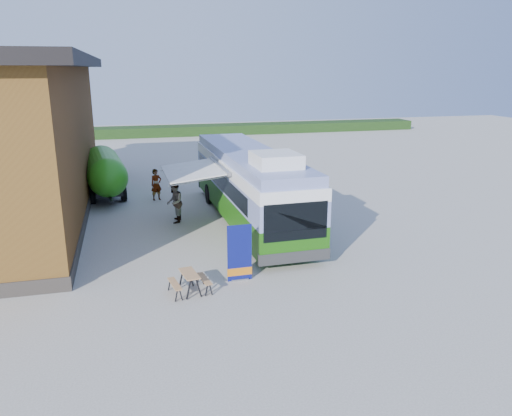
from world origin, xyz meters
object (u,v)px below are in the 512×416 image
object	(u,v)px
banner	(240,258)
slurry_tanker	(105,171)
person_b	(174,202)
bus	(249,183)
person_a	(156,185)
picnic_table	(190,278)

from	to	relation	value
banner	slurry_tanker	world-z (taller)	slurry_tanker
person_b	bus	bearing A→B (deg)	89.04
bus	person_a	distance (m)	6.53
banner	picnic_table	distance (m)	1.87
bus	person_b	distance (m)	3.57
banner	picnic_table	bearing A→B (deg)	-163.78
bus	person_a	world-z (taller)	bus
bus	slurry_tanker	xyz separation A→B (m)	(-6.61, 6.61, -0.37)
person_a	banner	bearing A→B (deg)	-101.71
person_a	picnic_table	bearing A→B (deg)	-110.37
banner	bus	bearing A→B (deg)	72.07
slurry_tanker	picnic_table	bearing A→B (deg)	-83.85
picnic_table	person_a	world-z (taller)	person_a
banner	person_a	xyz separation A→B (m)	(-2.00, 11.58, 0.05)
banner	person_b	world-z (taller)	banner
picnic_table	person_b	bearing A→B (deg)	78.70
bus	slurry_tanker	world-z (taller)	bus
picnic_table	bus	bearing A→B (deg)	53.22
banner	slurry_tanker	size ratio (longest dim) A/B	0.28
person_a	person_b	distance (m)	4.42
bus	picnic_table	distance (m)	8.03
picnic_table	person_b	distance (m)	7.76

